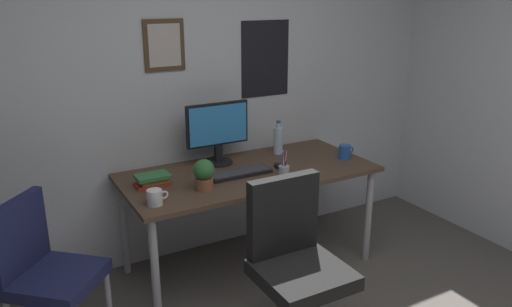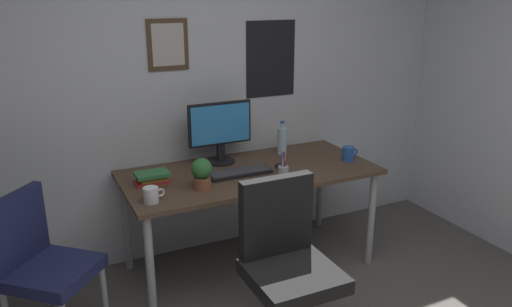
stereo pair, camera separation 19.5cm
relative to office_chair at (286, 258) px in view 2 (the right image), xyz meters
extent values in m
cube|color=silver|center=(-0.09, 1.31, 0.77)|extent=(4.40, 0.08, 2.60)
cube|color=#4C3823|center=(-0.23, 1.26, 1.02)|extent=(0.28, 0.02, 0.34)
cube|color=beige|center=(-0.23, 1.25, 1.02)|extent=(0.22, 0.00, 0.28)
cube|color=black|center=(0.55, 1.27, 0.88)|extent=(0.40, 0.01, 0.56)
cube|color=#4C3828|center=(0.17, 0.83, 0.19)|extent=(1.71, 0.80, 0.03)
cylinder|color=#9EA0A5|center=(-0.63, 0.49, -0.18)|extent=(0.05, 0.05, 0.70)
cylinder|color=#9EA0A5|center=(0.96, 0.49, -0.18)|extent=(0.05, 0.05, 0.70)
cylinder|color=#9EA0A5|center=(-0.63, 1.17, -0.18)|extent=(0.05, 0.05, 0.70)
cylinder|color=#9EA0A5|center=(0.96, 1.17, -0.18)|extent=(0.05, 0.05, 0.70)
cube|color=black|center=(0.00, -0.08, -0.07)|extent=(0.46, 0.46, 0.08)
cube|color=black|center=(0.00, 0.12, 0.20)|extent=(0.42, 0.07, 0.45)
cube|color=#1E234C|center=(-1.14, 0.55, -0.09)|extent=(0.59, 0.59, 0.07)
cube|color=#1E234C|center=(-1.28, 0.67, 0.15)|extent=(0.30, 0.33, 0.40)
cylinder|color=#9EA0A5|center=(-0.89, 0.56, -0.33)|extent=(0.05, 0.05, 0.41)
cylinder|color=#9EA0A5|center=(-1.16, 0.80, -0.33)|extent=(0.05, 0.05, 0.41)
cylinder|color=black|center=(0.05, 1.07, 0.21)|extent=(0.20, 0.20, 0.01)
cube|color=black|center=(0.05, 1.07, 0.28)|extent=(0.05, 0.04, 0.12)
cube|color=black|center=(0.05, 1.07, 0.49)|extent=(0.46, 0.02, 0.30)
cube|color=#338CD8|center=(0.05, 1.05, 0.49)|extent=(0.43, 0.00, 0.27)
cube|color=black|center=(0.08, 0.79, 0.21)|extent=(0.43, 0.15, 0.02)
cube|color=#38383A|center=(0.08, 0.79, 0.23)|extent=(0.41, 0.13, 0.00)
ellipsoid|color=black|center=(0.38, 0.77, 0.22)|extent=(0.06, 0.11, 0.04)
cylinder|color=silver|center=(0.54, 1.06, 0.30)|extent=(0.07, 0.07, 0.20)
cylinder|color=silver|center=(0.54, 1.06, 0.42)|extent=(0.03, 0.03, 0.04)
cylinder|color=#2659B2|center=(0.54, 1.06, 0.45)|extent=(0.03, 0.03, 0.01)
cylinder|color=white|center=(-0.57, 0.59, 0.25)|extent=(0.09, 0.09, 0.09)
torus|color=white|center=(-0.52, 0.59, 0.25)|extent=(0.05, 0.01, 0.05)
cylinder|color=#2659B2|center=(0.90, 0.71, 0.25)|extent=(0.09, 0.09, 0.10)
torus|color=#2659B2|center=(0.95, 0.71, 0.26)|extent=(0.05, 0.01, 0.05)
cylinder|color=brown|center=(-0.23, 0.66, 0.24)|extent=(0.11, 0.11, 0.07)
sphere|color=#2D6B33|center=(-0.23, 0.66, 0.33)|extent=(0.13, 0.13, 0.13)
ellipsoid|color=#287A38|center=(-0.26, 0.69, 0.33)|extent=(0.07, 0.08, 0.02)
ellipsoid|color=#287A38|center=(-0.20, 0.69, 0.35)|extent=(0.07, 0.08, 0.02)
ellipsoid|color=#287A38|center=(-0.26, 0.63, 0.35)|extent=(0.08, 0.07, 0.02)
cylinder|color=#9EA0A5|center=(0.28, 0.57, 0.25)|extent=(0.07, 0.07, 0.09)
cylinder|color=#263FBF|center=(0.27, 0.57, 0.33)|extent=(0.01, 0.01, 0.13)
cylinder|color=red|center=(0.28, 0.56, 0.33)|extent=(0.01, 0.01, 0.13)
cylinder|color=black|center=(0.29, 0.57, 0.33)|extent=(0.01, 0.01, 0.13)
cylinder|color=#9EA0A5|center=(0.29, 0.57, 0.33)|extent=(0.01, 0.03, 0.14)
cylinder|color=#9EA0A5|center=(0.28, 0.57, 0.33)|extent=(0.01, 0.02, 0.14)
cube|color=#B22D28|center=(-0.49, 0.88, 0.21)|extent=(0.21, 0.12, 0.02)
cube|color=gold|center=(-0.48, 0.88, 0.24)|extent=(0.17, 0.11, 0.03)
cube|color=#33723F|center=(-0.49, 0.87, 0.27)|extent=(0.21, 0.14, 0.02)
camera|label=1|loc=(-1.35, -2.00, 1.37)|focal=35.25mm
camera|label=2|loc=(-1.18, -2.09, 1.37)|focal=35.25mm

